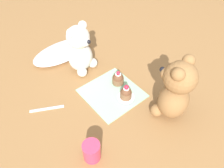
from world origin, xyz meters
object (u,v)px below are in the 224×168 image
at_px(teddy_bear_cream, 80,50).
at_px(cupcake_near_tan_bear, 126,93).
at_px(teddy_bear_tan, 175,90).
at_px(saucer_plate, 126,97).
at_px(cupcake_near_cream_bear, 118,79).
at_px(teaspoon, 47,109).
at_px(juice_glass, 92,151).

distance_m(teddy_bear_cream, cupcake_near_tan_bear, 0.28).
relative_size(teddy_bear_tan, saucer_plate, 3.60).
height_order(teddy_bear_cream, cupcake_near_cream_bear, teddy_bear_cream).
relative_size(teddy_bear_cream, saucer_plate, 3.24).
bearing_deg(teddy_bear_cream, teaspoon, -171.00).
height_order(teddy_bear_tan, cupcake_near_tan_bear, teddy_bear_tan).
height_order(teddy_bear_cream, cupcake_near_tan_bear, teddy_bear_cream).
distance_m(cupcake_near_tan_bear, juice_glass, 0.28).
distance_m(teddy_bear_cream, cupcake_near_cream_bear, 0.21).
bearing_deg(saucer_plate, teddy_bear_cream, 96.66).
bearing_deg(cupcake_near_tan_bear, juice_glass, -155.36).
relative_size(cupcake_near_cream_bear, cupcake_near_tan_bear, 0.96).
xyz_separation_m(cupcake_near_cream_bear, saucer_plate, (-0.03, -0.09, -0.02)).
bearing_deg(cupcake_near_cream_bear, teaspoon, 166.82).
height_order(saucer_plate, juice_glass, juice_glass).
distance_m(teddy_bear_tan, teaspoon, 0.49).
relative_size(cupcake_near_cream_bear, saucer_plate, 0.93).
bearing_deg(teaspoon, teddy_bear_cream, 52.16).
distance_m(cupcake_near_cream_bear, teaspoon, 0.31).
height_order(saucer_plate, cupcake_near_tan_bear, cupcake_near_tan_bear).
height_order(teddy_bear_tan, saucer_plate, teddy_bear_tan).
bearing_deg(juice_glass, cupcake_near_tan_bear, 24.64).
relative_size(teddy_bear_cream, teaspoon, 1.72).
bearing_deg(teaspoon, saucer_plate, -2.05).
bearing_deg(cupcake_near_cream_bear, saucer_plate, -110.24).
bearing_deg(cupcake_near_cream_bear, teddy_bear_tan, -77.14).
xyz_separation_m(saucer_plate, cupcake_near_tan_bear, (0.00, -0.00, 0.03)).
bearing_deg(teddy_bear_tan, cupcake_near_cream_bear, -91.65).
height_order(teddy_bear_cream, teddy_bear_tan, teddy_bear_tan).
bearing_deg(teaspoon, teddy_bear_tan, -13.06).
distance_m(teddy_bear_tan, saucer_plate, 0.21).
bearing_deg(teddy_bear_tan, teaspoon, -55.38).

